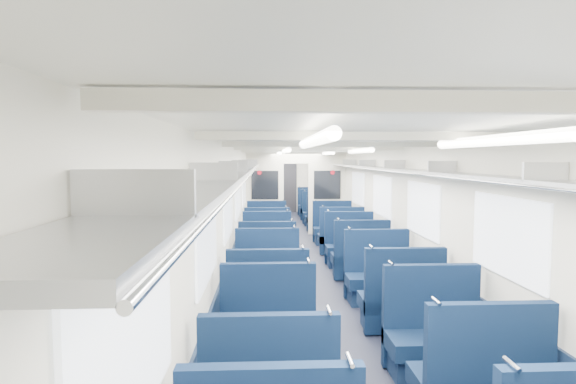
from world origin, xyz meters
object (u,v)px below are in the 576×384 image
(seat_9, at_px, (401,304))
(seat_20, at_px, (267,220))
(seat_7, at_px, (435,340))
(seat_24, at_px, (266,211))
(seat_10, at_px, (267,277))
(seat_19, at_px, (333,230))
(seat_18, at_px, (267,231))
(seat_25, at_px, (314,210))
(seat_15, at_px, (350,249))
(seat_27, at_px, (311,207))
(seat_26, at_px, (266,207))
(seat_17, at_px, (341,239))
(seat_14, at_px, (267,248))
(seat_6, at_px, (268,338))
(seat_22, at_px, (267,215))
(seat_11, at_px, (378,279))
(seat_21, at_px, (323,220))
(seat_23, at_px, (318,214))
(seat_12, at_px, (267,262))
(bulkhead, at_px, (296,191))
(seat_16, at_px, (267,240))
(end_door, at_px, (287,187))
(seat_13, at_px, (360,260))
(seat_8, at_px, (268,306))

(seat_9, height_order, seat_20, same)
(seat_7, relative_size, seat_24, 1.00)
(seat_10, xyz_separation_m, seat_19, (1.66, 4.51, 0.00))
(seat_18, xyz_separation_m, seat_25, (1.66, 4.40, 0.00))
(seat_15, distance_m, seat_27, 7.89)
(seat_26, bearing_deg, seat_18, -90.00)
(seat_10, relative_size, seat_17, 1.00)
(seat_17, height_order, seat_24, same)
(seat_14, bearing_deg, seat_9, -65.38)
(seat_6, distance_m, seat_22, 10.10)
(seat_18, bearing_deg, seat_11, -70.65)
(seat_19, bearing_deg, seat_22, 117.23)
(seat_21, xyz_separation_m, seat_23, (0.00, 1.25, 0.00))
(seat_6, bearing_deg, seat_12, 90.00)
(seat_17, bearing_deg, seat_7, -90.00)
(seat_17, distance_m, seat_22, 4.76)
(bulkhead, height_order, seat_14, bulkhead)
(seat_6, bearing_deg, seat_24, 90.00)
(seat_16, height_order, seat_25, same)
(seat_19, bearing_deg, seat_25, 90.00)
(seat_7, distance_m, seat_9, 1.14)
(seat_11, xyz_separation_m, seat_17, (0.00, 3.46, 0.00))
(seat_21, height_order, seat_27, same)
(seat_27, bearing_deg, seat_6, -97.63)
(bulkhead, relative_size, seat_12, 2.53)
(seat_19, relative_size, seat_22, 1.00)
(seat_10, relative_size, seat_18, 1.00)
(seat_11, height_order, seat_18, same)
(seat_10, bearing_deg, seat_16, 90.00)
(end_door, distance_m, seat_20, 5.03)
(seat_15, xyz_separation_m, seat_20, (-1.66, 4.30, 0.00))
(seat_13, distance_m, seat_17, 2.14)
(seat_14, height_order, seat_17, same)
(seat_6, height_order, seat_7, same)
(seat_18, bearing_deg, seat_25, 69.31)
(seat_26, bearing_deg, seat_20, -90.00)
(seat_26, height_order, seat_27, same)
(seat_20, distance_m, seat_26, 3.65)
(seat_13, distance_m, seat_25, 7.80)
(seat_16, xyz_separation_m, seat_26, (0.00, 6.83, 0.00))
(seat_20, xyz_separation_m, seat_21, (1.66, 0.07, 0.00))
(seat_21, bearing_deg, seat_9, -90.00)
(bulkhead, height_order, seat_23, bulkhead)
(seat_21, relative_size, seat_25, 1.00)
(seat_11, bearing_deg, seat_8, -144.68)
(seat_13, bearing_deg, seat_8, -123.62)
(seat_10, bearing_deg, seat_24, 90.00)
(seat_18, height_order, seat_23, same)
(seat_6, height_order, seat_19, same)
(seat_9, relative_size, seat_10, 1.00)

